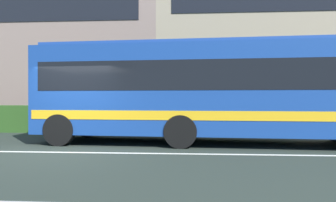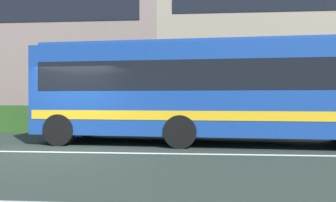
% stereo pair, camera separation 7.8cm
% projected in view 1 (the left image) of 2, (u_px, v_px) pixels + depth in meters
% --- Properties ---
extents(ground_plane, '(160.00, 160.00, 0.00)m').
position_uv_depth(ground_plane, '(57.00, 152.00, 8.95)').
color(ground_plane, '#28312B').
extents(lane_centre_line, '(60.00, 0.16, 0.01)m').
position_uv_depth(lane_centre_line, '(57.00, 152.00, 8.95)').
color(lane_centre_line, silver).
rests_on(lane_centre_line, ground_plane).
extents(hedge_row_far, '(23.60, 1.10, 1.18)m').
position_uv_depth(hedge_row_far, '(23.00, 118.00, 14.68)').
color(hedge_row_far, '#2C541F').
rests_on(hedge_row_far, ground_plane).
extents(apartment_block_left, '(23.35, 10.99, 12.00)m').
position_uv_depth(apartment_block_left, '(6.00, 37.00, 23.66)').
color(apartment_block_left, gray).
rests_on(apartment_block_left, ground_plane).
extents(apartment_block_right, '(21.04, 10.99, 12.62)m').
position_uv_depth(apartment_block_right, '(318.00, 28.00, 22.03)').
color(apartment_block_right, tan).
rests_on(apartment_block_right, ground_plane).
extents(transit_bus, '(11.21, 3.25, 3.31)m').
position_uv_depth(transit_bus, '(204.00, 89.00, 10.73)').
color(transit_bus, navy).
rests_on(transit_bus, ground_plane).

